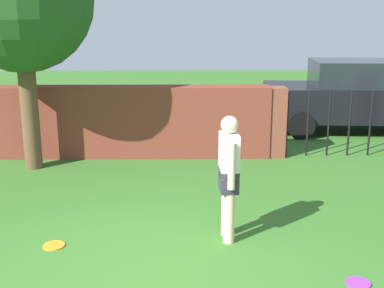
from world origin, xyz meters
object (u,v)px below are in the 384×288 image
(person, at_px, (229,173))
(frisbee_orange, at_px, (54,246))
(car, at_px, (353,96))
(tree, at_px, (20,0))
(frisbee_purple, at_px, (358,283))

(person, distance_m, frisbee_orange, 2.38)
(car, bearing_deg, tree, 26.06)
(tree, relative_size, person, 2.67)
(tree, xyz_separation_m, person, (3.40, -3.08, -2.13))
(tree, xyz_separation_m, frisbee_purple, (4.72, -4.21, -3.02))
(car, height_order, frisbee_orange, car)
(tree, height_order, frisbee_orange, tree)
(frisbee_purple, bearing_deg, frisbee_orange, 165.17)
(car, xyz_separation_m, frisbee_orange, (-5.71, -6.17, -0.85))
(tree, height_order, car, tree)
(person, xyz_separation_m, frisbee_purple, (1.32, -1.14, -0.89))
(frisbee_purple, bearing_deg, person, 139.35)
(frisbee_orange, bearing_deg, frisbee_purple, -14.83)
(tree, bearing_deg, frisbee_orange, -69.90)
(car, bearing_deg, person, 62.86)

